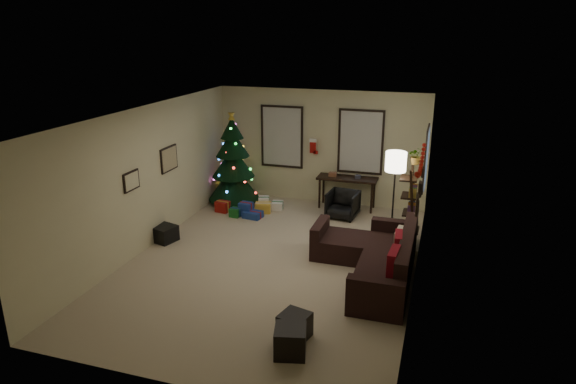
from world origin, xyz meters
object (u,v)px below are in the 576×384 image
at_px(sofa, 376,259).
at_px(bookshelf, 412,208).
at_px(desk, 347,181).
at_px(desk_chair, 343,204).
at_px(christmas_tree, 233,165).

distance_m(sofa, bookshelf, 1.61).
bearing_deg(desk, bookshelf, -46.70).
height_order(sofa, desk_chair, sofa).
bearing_deg(bookshelf, desk_chair, 146.29).
height_order(sofa, desk, sofa).
bearing_deg(christmas_tree, desk, 10.15).
height_order(christmas_tree, bookshelf, christmas_tree).
distance_m(sofa, desk, 3.37).
distance_m(desk, desk_chair, 0.74).
xyz_separation_m(sofa, desk, (-1.13, 3.15, 0.38)).
relative_size(desk, bookshelf, 0.89).
bearing_deg(bookshelf, desk, 133.30).
xyz_separation_m(christmas_tree, sofa, (3.79, -2.68, -0.66)).
relative_size(christmas_tree, desk, 1.65).
relative_size(sofa, desk, 1.92).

